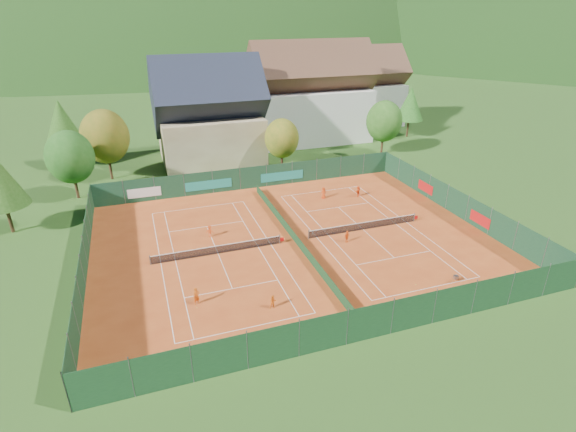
# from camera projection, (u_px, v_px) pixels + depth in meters

# --- Properties ---
(ground) EXTENTS (600.00, 600.00, 0.00)m
(ground) POSITION_uv_depth(u_px,v_px,m) (294.00, 241.00, 46.57)
(ground) COLOR #264E18
(ground) RESTS_ON ground
(clay_pad) EXTENTS (40.00, 32.00, 0.01)m
(clay_pad) POSITION_uv_depth(u_px,v_px,m) (294.00, 241.00, 46.56)
(clay_pad) COLOR #B5471A
(clay_pad) RESTS_ON ground
(court_markings_left) EXTENTS (11.03, 23.83, 0.00)m
(court_markings_left) POSITION_uv_depth(u_px,v_px,m) (218.00, 254.00, 44.18)
(court_markings_left) COLOR white
(court_markings_left) RESTS_ON ground
(court_markings_right) EXTENTS (11.03, 23.83, 0.00)m
(court_markings_right) POSITION_uv_depth(u_px,v_px,m) (363.00, 230.00, 48.94)
(court_markings_right) COLOR white
(court_markings_right) RESTS_ON ground
(tennis_net_left) EXTENTS (13.30, 0.10, 1.02)m
(tennis_net_left) POSITION_uv_depth(u_px,v_px,m) (219.00, 249.00, 44.02)
(tennis_net_left) COLOR #59595B
(tennis_net_left) RESTS_ON ground
(tennis_net_right) EXTENTS (13.30, 0.10, 1.02)m
(tennis_net_right) POSITION_uv_depth(u_px,v_px,m) (365.00, 225.00, 48.78)
(tennis_net_right) COLOR #59595B
(tennis_net_right) RESTS_ON ground
(court_divider) EXTENTS (0.03, 28.80, 1.00)m
(court_divider) POSITION_uv_depth(u_px,v_px,m) (294.00, 237.00, 46.35)
(court_divider) COLOR #133519
(court_divider) RESTS_ON ground
(fence_north) EXTENTS (40.00, 0.10, 3.00)m
(fence_north) POSITION_uv_depth(u_px,v_px,m) (250.00, 178.00, 59.49)
(fence_north) COLOR #153B25
(fence_north) RESTS_ON ground
(fence_south) EXTENTS (40.00, 0.04, 3.00)m
(fence_south) POSITION_uv_depth(u_px,v_px,m) (370.00, 322.00, 32.24)
(fence_south) COLOR #15391C
(fence_south) RESTS_ON ground
(fence_west) EXTENTS (0.04, 32.00, 3.00)m
(fence_west) POSITION_uv_depth(u_px,v_px,m) (84.00, 261.00, 39.98)
(fence_west) COLOR #163D21
(fence_west) RESTS_ON ground
(fence_east) EXTENTS (0.09, 32.00, 3.00)m
(fence_east) POSITION_uv_depth(u_px,v_px,m) (456.00, 203.00, 51.93)
(fence_east) COLOR #133620
(fence_east) RESTS_ON ground
(chalet) EXTENTS (16.20, 12.00, 16.00)m
(chalet) POSITION_uv_depth(u_px,v_px,m) (209.00, 118.00, 68.53)
(chalet) COLOR #C8B78D
(chalet) RESTS_ON ground
(hotel_block_a) EXTENTS (21.60, 11.00, 17.25)m
(hotel_block_a) POSITION_uv_depth(u_px,v_px,m) (310.00, 99.00, 79.00)
(hotel_block_a) COLOR silver
(hotel_block_a) RESTS_ON ground
(hotel_block_b) EXTENTS (17.28, 10.00, 15.50)m
(hotel_block_b) POSITION_uv_depth(u_px,v_px,m) (360.00, 91.00, 90.33)
(hotel_block_b) COLOR silver
(hotel_block_b) RESTS_ON ground
(tree_west_front) EXTENTS (5.72, 5.72, 8.69)m
(tree_west_front) POSITION_uv_depth(u_px,v_px,m) (70.00, 157.00, 54.85)
(tree_west_front) COLOR #472C19
(tree_west_front) RESTS_ON ground
(tree_west_mid) EXTENTS (6.44, 6.44, 9.78)m
(tree_west_mid) POSITION_uv_depth(u_px,v_px,m) (105.00, 137.00, 60.88)
(tree_west_mid) COLOR #472D19
(tree_west_mid) RESTS_ON ground
(tree_west_back) EXTENTS (5.60, 5.60, 10.00)m
(tree_west_back) POSITION_uv_depth(u_px,v_px,m) (62.00, 122.00, 65.66)
(tree_west_back) COLOR #49301A
(tree_west_back) RESTS_ON ground
(tree_center) EXTENTS (5.01, 5.01, 7.60)m
(tree_center) POSITION_uv_depth(u_px,v_px,m) (282.00, 138.00, 65.17)
(tree_center) COLOR #452818
(tree_center) RESTS_ON ground
(tree_east_front) EXTENTS (5.72, 5.72, 8.69)m
(tree_east_front) POSITION_uv_depth(u_px,v_px,m) (384.00, 121.00, 71.95)
(tree_east_front) COLOR #4E2F1C
(tree_east_front) RESTS_ON ground
(tree_east_mid) EXTENTS (5.04, 5.04, 9.00)m
(tree_east_mid) POSITION_uv_depth(u_px,v_px,m) (410.00, 104.00, 81.49)
(tree_east_mid) COLOR #483019
(tree_east_mid) RESTS_ON ground
(tree_east_back) EXTENTS (7.15, 7.15, 10.86)m
(tree_east_back) POSITION_uv_depth(u_px,v_px,m) (351.00, 95.00, 85.67)
(tree_east_back) COLOR #432A18
(tree_east_back) RESTS_ON ground
(mountain_backdrop) EXTENTS (820.00, 530.00, 242.00)m
(mountain_backdrop) POSITION_uv_depth(u_px,v_px,m) (207.00, 119.00, 271.61)
(mountain_backdrop) COLOR black
(mountain_backdrop) RESTS_ON ground
(ball_hopper) EXTENTS (0.34, 0.34, 0.80)m
(ball_hopper) POSITION_uv_depth(u_px,v_px,m) (456.00, 277.00, 39.36)
(ball_hopper) COLOR slate
(ball_hopper) RESTS_ON ground
(loose_ball_0) EXTENTS (0.07, 0.07, 0.07)m
(loose_ball_0) POSITION_uv_depth(u_px,v_px,m) (197.00, 307.00, 36.26)
(loose_ball_0) COLOR #CCD833
(loose_ball_0) RESTS_ON ground
(loose_ball_1) EXTENTS (0.07, 0.07, 0.07)m
(loose_ball_1) POSITION_uv_depth(u_px,v_px,m) (416.00, 285.00, 39.22)
(loose_ball_1) COLOR #CCD833
(loose_ball_1) RESTS_ON ground
(loose_ball_2) EXTENTS (0.07, 0.07, 0.07)m
(loose_ball_2) POSITION_uv_depth(u_px,v_px,m) (283.00, 226.00, 49.66)
(loose_ball_2) COLOR #CCD833
(loose_ball_2) RESTS_ON ground
(player_left_near) EXTENTS (0.67, 0.56, 1.56)m
(player_left_near) POSITION_uv_depth(u_px,v_px,m) (196.00, 296.00, 36.40)
(player_left_near) COLOR #CE5612
(player_left_near) RESTS_ON ground
(player_left_mid) EXTENTS (0.61, 0.48, 1.21)m
(player_left_mid) POSITION_uv_depth(u_px,v_px,m) (273.00, 302.00, 35.97)
(player_left_mid) COLOR orange
(player_left_mid) RESTS_ON ground
(player_left_far) EXTENTS (0.96, 0.75, 1.31)m
(player_left_far) POSITION_uv_depth(u_px,v_px,m) (210.00, 231.00, 47.16)
(player_left_far) COLOR #D64313
(player_left_far) RESTS_ON ground
(player_right_near) EXTENTS (0.82, 0.57, 1.30)m
(player_right_near) POSITION_uv_depth(u_px,v_px,m) (347.00, 237.00, 46.10)
(player_right_near) COLOR #F75D15
(player_right_near) RESTS_ON ground
(player_right_far_a) EXTENTS (0.73, 0.48, 1.50)m
(player_right_far_a) POSITION_uv_depth(u_px,v_px,m) (323.00, 193.00, 56.69)
(player_right_far_a) COLOR #D14112
(player_right_far_a) RESTS_ON ground
(player_right_far_b) EXTENTS (1.28, 1.13, 1.40)m
(player_right_far_b) POSITION_uv_depth(u_px,v_px,m) (358.00, 191.00, 57.25)
(player_right_far_b) COLOR #F45015
(player_right_far_b) RESTS_ON ground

